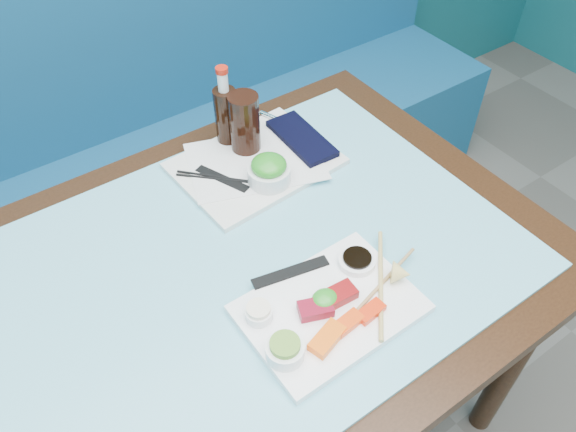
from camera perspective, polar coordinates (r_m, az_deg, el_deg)
booth_bench at (r=1.95m, az=-18.80°, el=3.15°), size 3.00×0.56×1.17m
dining_table at (r=1.18m, az=-7.26°, el=-9.09°), size 1.40×0.90×0.75m
glass_top at (r=1.11m, az=-7.67°, el=-6.53°), size 1.22×0.76×0.01m
sashimi_plate at (r=1.05m, az=4.26°, el=-9.37°), size 0.32×0.23×0.02m
salmon_left at (r=1.00m, az=3.98°, el=-12.31°), size 0.08×0.05×0.02m
salmon_mid at (r=1.02m, az=6.06°, el=-10.75°), size 0.06×0.03×0.01m
salmon_right at (r=1.04m, az=8.39°, el=-9.57°), size 0.06×0.03×0.01m
tuna_left at (r=1.03m, az=2.81°, el=-9.41°), size 0.07×0.06×0.02m
tuna_right at (r=1.05m, az=5.23°, el=-7.96°), size 0.07×0.04×0.02m
seaweed_garnish at (r=1.04m, az=3.77°, el=-8.44°), size 0.05×0.05×0.03m
ramekin_wasabi at (r=0.98m, az=-0.31°, el=-13.50°), size 0.09×0.09×0.03m
wasabi_fill at (r=0.96m, az=-0.31°, el=-12.91°), size 0.07×0.07×0.01m
ramekin_ginger at (r=1.02m, az=-2.99°, el=-9.88°), size 0.06×0.06×0.02m
ginger_fill at (r=1.01m, az=-3.02°, el=-9.40°), size 0.05×0.05×0.01m
soy_dish at (r=1.11m, az=7.00°, el=-4.55°), size 0.10×0.10×0.01m
soy_fill at (r=1.10m, az=7.05°, el=-4.22°), size 0.06×0.06×0.01m
lemon_wedge at (r=1.08m, az=11.42°, el=-5.74°), size 0.06×0.06×0.04m
chopstick_sleeve at (r=1.09m, az=0.26°, el=-5.72°), size 0.16×0.06×0.00m
wooden_chopstick_a at (r=1.09m, az=9.40°, el=-6.68°), size 0.18×0.20×0.01m
wooden_chopstick_b at (r=1.09m, az=9.79°, el=-6.46°), size 0.20×0.06×0.01m
serving_tray at (r=1.33m, az=-3.34°, el=5.34°), size 0.38×0.29×0.01m
paper_placemat at (r=1.33m, az=-3.36°, el=5.59°), size 0.36×0.30×0.00m
seaweed_bowl at (r=1.26m, az=-1.94°, el=4.25°), size 0.11×0.11×0.04m
seaweed_salad at (r=1.24m, az=-1.97°, el=5.20°), size 0.09×0.09×0.04m
cola_glass at (r=1.32m, az=-4.43°, el=9.39°), size 0.09×0.09×0.15m
navy_pouch at (r=1.38m, az=1.40°, el=7.90°), size 0.09×0.20×0.02m
fork at (r=1.45m, az=-1.28°, el=9.87°), size 0.04×0.09×0.01m
black_chopstick_a at (r=1.28m, az=-6.85°, el=3.73°), size 0.15×0.15×0.01m
black_chopstick_b at (r=1.29m, az=-6.54°, el=3.88°), size 0.16×0.17×0.01m
tray_sleeve at (r=1.28m, az=-6.69°, el=3.77°), size 0.08×0.14×0.00m
cola_bottle_body at (r=1.36m, az=-6.28°, el=9.85°), size 0.06×0.06×0.15m
cola_bottle_neck at (r=1.30m, az=-6.64°, el=13.41°), size 0.03×0.03×0.05m
cola_bottle_cap at (r=1.29m, az=-6.75°, el=14.52°), size 0.03×0.03×0.01m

